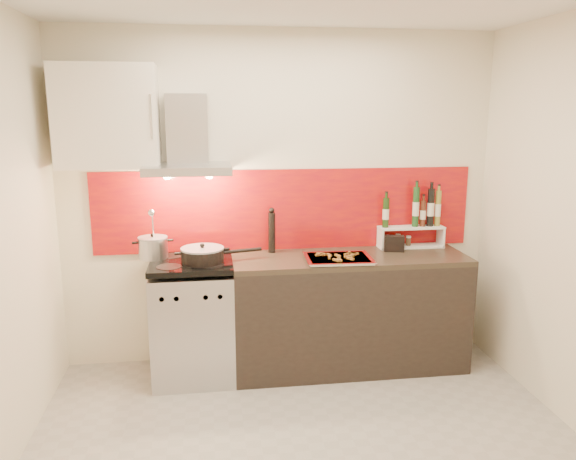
{
  "coord_description": "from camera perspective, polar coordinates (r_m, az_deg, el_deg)",
  "views": [
    {
      "loc": [
        -0.55,
        -2.95,
        2.01
      ],
      "look_at": [
        0.0,
        0.95,
        1.15
      ],
      "focal_mm": 35.0,
      "sensor_mm": 36.0,
      "label": 1
    }
  ],
  "objects": [
    {
      "name": "utensil_jar",
      "position": [
        4.26,
        -13.58,
        -1.48
      ],
      "size": [
        0.08,
        0.12,
        0.4
      ],
      "color": "silver",
      "rests_on": "range_stove"
    },
    {
      "name": "back_wall",
      "position": [
        4.44,
        -0.82,
        3.11
      ],
      "size": [
        3.4,
        0.02,
        2.6
      ],
      "primitive_type": "cube",
      "color": "silver",
      "rests_on": "ground"
    },
    {
      "name": "pepper_mill",
      "position": [
        4.37,
        -1.66,
        -0.08
      ],
      "size": [
        0.06,
        0.06,
        0.36
      ],
      "color": "black",
      "rests_on": "counter"
    },
    {
      "name": "stock_pot",
      "position": [
        4.3,
        -13.54,
        -1.74
      ],
      "size": [
        0.22,
        0.22,
        0.19
      ],
      "color": "#B7B7BA",
      "rests_on": "range_stove"
    },
    {
      "name": "saute_pan",
      "position": [
        4.12,
        -8.59,
        -2.51
      ],
      "size": [
        0.6,
        0.31,
        0.15
      ],
      "color": "black",
      "rests_on": "range_stove"
    },
    {
      "name": "upper_cabinet",
      "position": [
        4.23,
        -17.88,
        10.93
      ],
      "size": [
        0.7,
        0.35,
        0.72
      ],
      "primitive_type": "cube",
      "color": "#EFE4CF",
      "rests_on": "back_wall"
    },
    {
      "name": "range_hood",
      "position": [
        4.2,
        -10.18,
        8.48
      ],
      "size": [
        0.62,
        0.5,
        0.61
      ],
      "color": "#B7B7BA",
      "rests_on": "back_wall"
    },
    {
      "name": "caddy_box",
      "position": [
        4.5,
        10.72,
        -1.4
      ],
      "size": [
        0.17,
        0.1,
        0.13
      ],
      "primitive_type": "cube",
      "rotation": [
        0.0,
        0.0,
        -0.21
      ],
      "color": "black",
      "rests_on": "counter"
    },
    {
      "name": "counter",
      "position": [
        4.46,
        6.16,
        -8.21
      ],
      "size": [
        1.8,
        0.6,
        0.9
      ],
      "color": "black",
      "rests_on": "ground"
    },
    {
      "name": "range_stove",
      "position": [
        4.34,
        -9.58,
        -9.06
      ],
      "size": [
        0.6,
        0.6,
        0.91
      ],
      "color": "#B7B7BA",
      "rests_on": "ground"
    },
    {
      "name": "step_shelf",
      "position": [
        4.64,
        12.72,
        0.69
      ],
      "size": [
        0.53,
        0.14,
        0.49
      ],
      "color": "white",
      "rests_on": "counter"
    },
    {
      "name": "backsplash",
      "position": [
        4.45,
        -0.15,
        2.09
      ],
      "size": [
        3.0,
        0.02,
        0.64
      ],
      "primitive_type": "cube",
      "color": "maroon",
      "rests_on": "back_wall"
    },
    {
      "name": "floor",
      "position": [
        3.61,
        2.27,
        -21.51
      ],
      "size": [
        3.4,
        3.4,
        0.0
      ],
      "primitive_type": "plane",
      "color": "#9E9991",
      "rests_on": "ground"
    },
    {
      "name": "baking_tray",
      "position": [
        4.19,
        5.14,
        -2.87
      ],
      "size": [
        0.51,
        0.4,
        0.03
      ],
      "color": "silver",
      "rests_on": "counter"
    }
  ]
}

